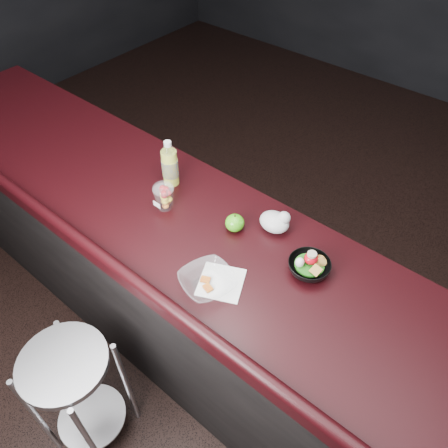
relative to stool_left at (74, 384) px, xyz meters
The scene contains 11 objects.
ground 0.70m from the stool_left, 57.21° to the left, with size 8.00×8.00×0.00m, color black.
room_shell 1.37m from the stool_left, 57.21° to the left, with size 8.00×8.00×8.00m.
counter 0.72m from the stool_left, 70.30° to the left, with size 4.06×0.71×1.02m.
stool_left is the anchor object (origin of this frame).
lemonade_bottle 1.02m from the stool_left, 101.80° to the left, with size 0.07×0.07×0.23m.
fruit_cup 0.88m from the stool_left, 96.44° to the left, with size 0.09×0.09×0.13m.
green_apple 0.96m from the stool_left, 72.80° to the left, with size 0.08×0.08×0.08m.
plastic_bag 1.09m from the stool_left, 67.47° to the left, with size 0.13×0.11×0.09m.
snack_bowl 1.10m from the stool_left, 52.81° to the left, with size 0.19×0.19×0.09m.
takeout_bowl 0.78m from the stool_left, 54.79° to the left, with size 0.25×0.25×0.05m.
paper_napkin 0.81m from the stool_left, 54.70° to the left, with size 0.16×0.16×0.00m, color white.
Camera 1 is at (0.76, -0.60, 2.32)m, focal length 35.00 mm.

